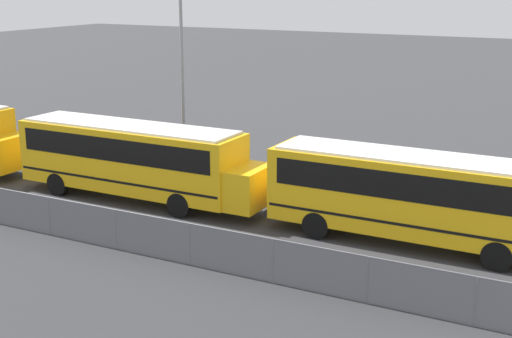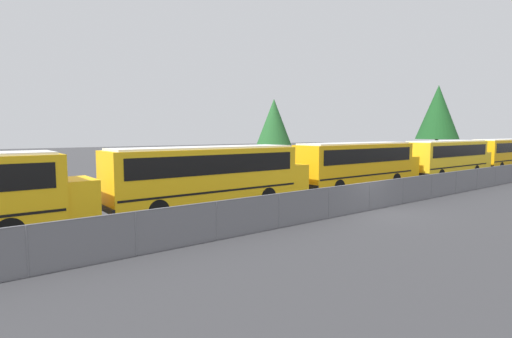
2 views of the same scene
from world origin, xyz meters
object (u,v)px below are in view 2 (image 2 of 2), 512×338
object	(u,v)px
tree_0	(438,112)
school_bus_5	(448,156)
tree_1	(274,122)
school_bus_4	(359,161)
school_bus_6	(503,151)
school_bus_3	(211,172)

from	to	relation	value
tree_0	school_bus_5	bearing A→B (deg)	-149.54
school_bus_5	tree_0	xyz separation A→B (m)	(17.75, 10.44, 4.76)
school_bus_5	tree_1	world-z (taller)	tree_1
tree_0	school_bus_4	bearing A→B (deg)	-161.45
school_bus_6	school_bus_5	bearing A→B (deg)	-179.05
school_bus_5	tree_0	world-z (taller)	tree_0
school_bus_3	school_bus_6	world-z (taller)	same
school_bus_3	tree_0	world-z (taller)	tree_0
school_bus_4	school_bus_5	world-z (taller)	same
school_bus_5	tree_0	size ratio (longest dim) A/B	1.12
school_bus_4	tree_1	bearing A→B (deg)	82.06
school_bus_5	tree_1	size ratio (longest dim) A/B	1.63
school_bus_3	tree_0	distance (m)	43.51
school_bus_6	tree_0	distance (m)	12.46
tree_0	tree_1	distance (m)	28.33
school_bus_6	tree_1	world-z (taller)	tree_1
school_bus_4	tree_0	xyz separation A→B (m)	(29.80, 10.00, 4.76)
school_bus_3	school_bus_6	size ratio (longest dim) A/B	1.00
tree_0	school_bus_3	bearing A→B (deg)	-166.54
school_bus_4	school_bus_6	distance (m)	24.52
school_bus_4	tree_1	size ratio (longest dim) A/B	1.63
school_bus_3	school_bus_4	xyz separation A→B (m)	(12.27, 0.07, 0.00)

